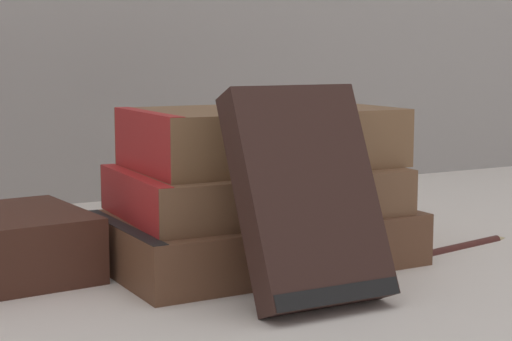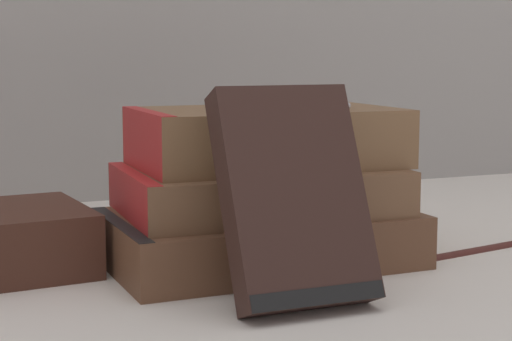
# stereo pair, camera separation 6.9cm
# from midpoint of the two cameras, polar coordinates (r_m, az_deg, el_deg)

# --- Properties ---
(ground_plane) EXTENTS (3.00, 3.00, 0.00)m
(ground_plane) POSITION_cam_midpoint_polar(r_m,az_deg,el_deg) (0.71, -2.53, -6.55)
(ground_plane) COLOR silver
(book_flat_bottom) EXTENTS (0.25, 0.16, 0.04)m
(book_flat_bottom) POSITION_cam_midpoint_polar(r_m,az_deg,el_deg) (0.72, -3.07, -4.58)
(book_flat_bottom) COLOR brown
(book_flat_bottom) RESTS_ON ground_plane
(book_flat_middle) EXTENTS (0.23, 0.16, 0.04)m
(book_flat_middle) POSITION_cam_midpoint_polar(r_m,az_deg,el_deg) (0.72, -3.17, -1.32)
(book_flat_middle) COLOR brown
(book_flat_middle) RESTS_ON book_flat_bottom
(book_flat_top) EXTENTS (0.22, 0.14, 0.05)m
(book_flat_top) POSITION_cam_midpoint_polar(r_m,az_deg,el_deg) (0.72, -2.67, 2.21)
(book_flat_top) COLOR brown
(book_flat_top) RESTS_ON book_flat_middle
(book_leaning_front) EXTENTS (0.10, 0.09, 0.15)m
(book_leaning_front) POSITION_cam_midpoint_polar(r_m,az_deg,el_deg) (0.60, 0.25, -2.20)
(book_leaning_front) COLOR #331E19
(book_leaning_front) RESTS_ON ground_plane
(pocket_watch) EXTENTS (0.06, 0.06, 0.01)m
(pocket_watch) POSITION_cam_midpoint_polar(r_m,az_deg,el_deg) (0.72, 1.09, 4.39)
(pocket_watch) COLOR white
(pocket_watch) RESTS_ON book_flat_top
(reading_glasses) EXTENTS (0.11, 0.05, 0.00)m
(reading_glasses) POSITION_cam_midpoint_polar(r_m,az_deg,el_deg) (0.85, -11.47, -4.22)
(reading_glasses) COLOR #ADADB2
(reading_glasses) RESTS_ON ground_plane
(fountain_pen) EXTENTS (0.12, 0.03, 0.01)m
(fountain_pen) POSITION_cam_midpoint_polar(r_m,az_deg,el_deg) (0.80, 11.46, -4.72)
(fountain_pen) COLOR #471E19
(fountain_pen) RESTS_ON ground_plane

